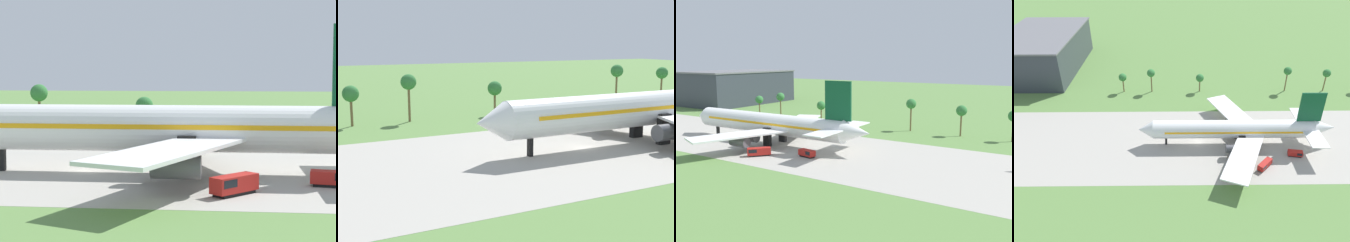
{
  "view_description": "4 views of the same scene",
  "coord_description": "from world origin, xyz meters",
  "views": [
    {
      "loc": [
        19.99,
        -81.87,
        14.23
      ],
      "look_at": [
        11.83,
        -0.74,
        7.17
      ],
      "focal_mm": 65.0,
      "sensor_mm": 36.0,
      "label": 1
    },
    {
      "loc": [
        -49.14,
        -64.19,
        18.54
      ],
      "look_at": [
        -15.76,
        -0.74,
        6.17
      ],
      "focal_mm": 50.0,
      "sensor_mm": 36.0,
      "label": 2
    },
    {
      "loc": [
        91.45,
        -85.29,
        25.98
      ],
      "look_at": [
        39.41,
        -0.74,
        9.32
      ],
      "focal_mm": 40.0,
      "sensor_mm": 36.0,
      "label": 3
    },
    {
      "loc": [
        -6.81,
        -95.14,
        68.52
      ],
      "look_at": [
        -5.69,
        5.0,
        6.0
      ],
      "focal_mm": 35.0,
      "sensor_mm": 36.0,
      "label": 4
    }
  ],
  "objects": [
    {
      "name": "terminal_building",
      "position": [
        -77.34,
        69.3,
        9.42
      ],
      "size": [
        36.72,
        61.2,
        18.81
      ],
      "color": "#333842",
      "rests_on": "ground_plane"
    },
    {
      "name": "ground_plane",
      "position": [
        0.0,
        0.0,
        0.0
      ],
      "size": [
        600.0,
        600.0,
        0.0
      ],
      "primitive_type": "plane",
      "color": "#5B8442"
    },
    {
      "name": "jet_airliner",
      "position": [
        13.58,
        -0.74,
        6.1
      ],
      "size": [
        68.09,
        54.87,
        20.04
      ],
      "color": "white",
      "rests_on": "ground_plane"
    },
    {
      "name": "taxiway_strip",
      "position": [
        0.0,
        0.0,
        0.01
      ],
      "size": [
        320.0,
        44.0,
        0.02
      ],
      "color": "#A8A399",
      "rests_on": "ground_plane"
    },
    {
      "name": "catering_van",
      "position": [
        32.47,
        -8.07,
        1.06
      ],
      "size": [
        5.07,
        2.81,
        1.93
      ],
      "color": "black",
      "rests_on": "ground_plane"
    },
    {
      "name": "baggage_tug",
      "position": [
        20.54,
        -14.13,
        1.23
      ],
      "size": [
        5.64,
        5.9,
        2.26
      ],
      "color": "black",
      "rests_on": "ground_plane"
    },
    {
      "name": "palm_tree_row",
      "position": [
        21.8,
        40.65,
        8.1
      ],
      "size": [
        111.98,
        3.6,
        11.7
      ],
      "color": "brown",
      "rests_on": "ground_plane"
    }
  ]
}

